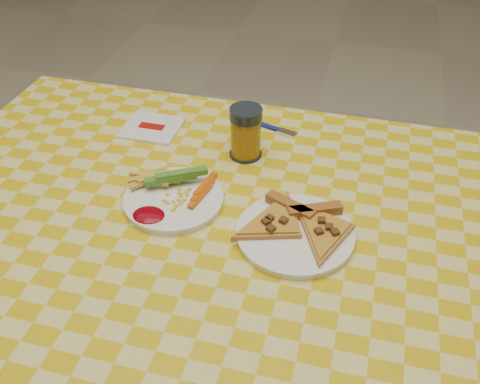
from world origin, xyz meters
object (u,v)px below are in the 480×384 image
plate_right (295,235)px  plate_left (174,200)px  drink_glass (246,133)px  table (217,242)px

plate_right → plate_left: bearing=171.7°
drink_glass → table: bearing=-91.2°
plate_left → drink_glass: bearing=63.7°
plate_left → plate_right: same height
plate_left → drink_glass: 0.23m
plate_left → table: bearing=-8.8°
table → drink_glass: size_ratio=10.93×
table → plate_left: plate_left is taller
plate_left → plate_right: bearing=-8.3°
table → plate_right: bearing=-8.0°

